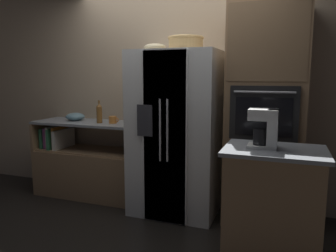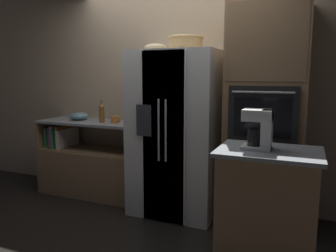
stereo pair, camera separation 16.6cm
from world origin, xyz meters
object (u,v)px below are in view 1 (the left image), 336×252
wall_oven (265,116)px  mug (113,120)px  bottle_tall (99,113)px  mixing_bowl (75,117)px  coffee_maker (266,127)px  fruit_bowl (155,47)px  wicker_basket (186,43)px  refrigerator (176,133)px

wall_oven → mug: wall_oven is taller
bottle_tall → mug: bearing=10.7°
mixing_bowl → coffee_maker: coffee_maker is taller
mixing_bowl → wall_oven: bearing=-1.3°
fruit_bowl → bottle_tall: size_ratio=0.85×
wicker_basket → mug: (-0.93, 0.09, -0.86)m
fruit_bowl → wicker_basket: bearing=3.2°
refrigerator → mug: size_ratio=14.04×
mixing_bowl → coffee_maker: bearing=-21.8°
fruit_bowl → coffee_maker: (1.22, -0.79, -0.68)m
wall_oven → bottle_tall: wall_oven is taller
refrigerator → fruit_bowl: fruit_bowl is taller
wall_oven → mixing_bowl: size_ratio=9.38×
refrigerator → mixing_bowl: 1.40m
bottle_tall → mixing_bowl: bottle_tall is taller
refrigerator → bottle_tall: refrigerator is taller
mixing_bowl → wicker_basket: bearing=-5.7°
refrigerator → bottle_tall: bearing=178.1°
wall_oven → mug: 1.75m
wall_oven → mug: (-1.75, -0.00, -0.12)m
wall_oven → mug: bearing=-179.9°
wicker_basket → fruit_bowl: 0.34m
wall_oven → coffee_maker: 0.90m
refrigerator → bottle_tall: size_ratio=6.47×
mug → mixing_bowl: 0.58m
mixing_bowl → refrigerator: bearing=-4.9°
mug → wicker_basket: bearing=-5.8°
wall_oven → bottle_tall: size_ratio=8.05×
wall_oven → mixing_bowl: (-2.32, 0.05, -0.11)m
mug → fruit_bowl: bearing=-10.8°
mug → mixing_bowl: (-0.57, 0.05, 0.01)m
wicker_basket → refrigerator: bearing=165.1°
mug → coffee_maker: 2.03m
wall_oven → bottle_tall: bearing=-179.0°
bottle_tall → mug: bottle_tall is taller
fruit_bowl → mug: size_ratio=1.85×
wall_oven → coffee_maker: (0.06, -0.90, 0.02)m
fruit_bowl → mixing_bowl: bearing=171.8°
fruit_bowl → mug: bearing=169.2°
bottle_tall → mixing_bowl: size_ratio=1.16×
fruit_bowl → bottle_tall: 1.07m
fruit_bowl → mixing_bowl: fruit_bowl is taller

